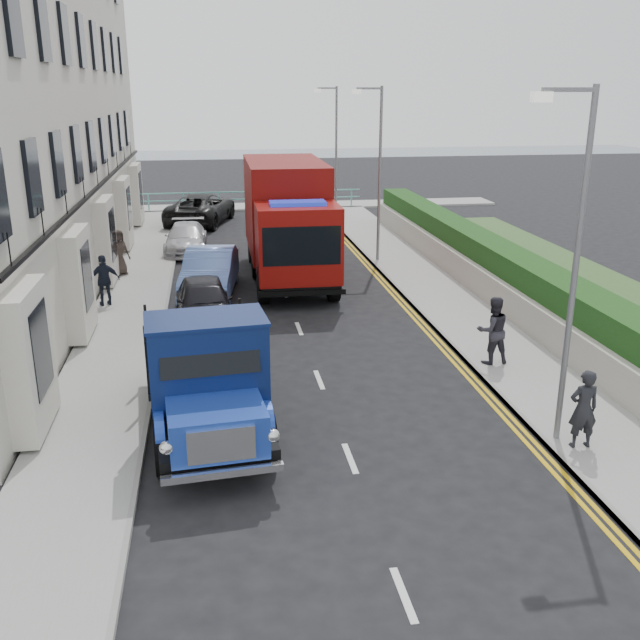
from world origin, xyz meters
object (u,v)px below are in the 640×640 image
at_px(lamp_far, 334,146).
at_px(pedestrian_east_near, 583,409).
at_px(red_lorry, 288,218).
at_px(parked_car_front, 204,301).
at_px(lamp_mid, 377,165).
at_px(bedford_lorry, 208,387).
at_px(lamp_near, 571,252).

distance_m(lamp_far, pedestrian_east_near, 26.60).
distance_m(lamp_far, red_lorry, 12.60).
distance_m(parked_car_front, pedestrian_east_near, 11.96).
height_order(lamp_mid, parked_car_front, lamp_mid).
relative_size(parked_car_front, pedestrian_east_near, 2.54).
xyz_separation_m(lamp_far, bedford_lorry, (-6.87, -24.93, -2.75)).
xyz_separation_m(lamp_far, red_lorry, (-3.81, -11.89, -1.70)).
height_order(lamp_mid, red_lorry, lamp_mid).
bearing_deg(lamp_near, pedestrian_east_near, -46.28).
xyz_separation_m(lamp_mid, pedestrian_east_near, (0.40, -16.42, -3.06)).
relative_size(lamp_far, bedford_lorry, 1.18).
distance_m(lamp_near, pedestrian_east_near, 3.12).
xyz_separation_m(lamp_near, red_lorry, (-3.81, 14.11, -1.70)).
xyz_separation_m(lamp_near, parked_car_front, (-6.98, 8.99, -3.29)).
distance_m(bedford_lorry, pedestrian_east_near, 7.43).
height_order(lamp_far, bedford_lorry, lamp_far).
height_order(bedford_lorry, parked_car_front, bedford_lorry).
distance_m(bedford_lorry, parked_car_front, 7.94).
bearing_deg(lamp_near, bedford_lorry, 171.14).
height_order(red_lorry, parked_car_front, red_lorry).
height_order(lamp_near, lamp_far, same).
relative_size(lamp_mid, pedestrian_east_near, 4.29).
xyz_separation_m(bedford_lorry, parked_car_front, (-0.11, 7.92, -0.55)).
bearing_deg(lamp_far, lamp_near, -90.00).
height_order(lamp_mid, lamp_far, same).
bearing_deg(pedestrian_east_near, lamp_mid, -87.44).
bearing_deg(parked_car_front, lamp_far, 63.62).
height_order(lamp_near, bedford_lorry, lamp_near).
relative_size(lamp_far, pedestrian_east_near, 4.29).
relative_size(lamp_near, parked_car_front, 1.69).
bearing_deg(lamp_mid, lamp_near, -90.00).
bearing_deg(parked_car_front, red_lorry, 54.19).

